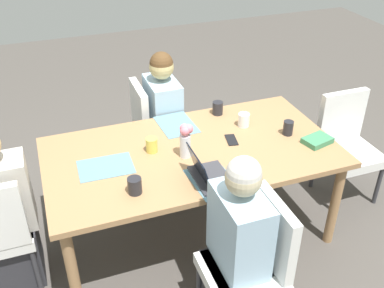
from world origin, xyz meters
The scene contains 20 objects.
ground_plane centered at (0.00, 0.00, 0.00)m, with size 10.00×10.00×0.00m, color #4C4742.
dining_table centered at (0.00, 0.00, 0.68)m, with size 2.04×1.08×0.75m.
person_head_left_left_near centered at (-1.29, 0.00, 0.53)m, with size 0.40×0.36×1.19m.
chair_near_left_mid centered at (0.07, -0.86, 0.50)m, with size 0.44×0.44×0.90m.
person_near_left_mid centered at (-0.01, -0.80, 0.53)m, with size 0.36×0.40×1.19m.
chair_far_left_far centered at (-0.05, 0.83, 0.50)m, with size 0.44×0.44×0.90m.
person_far_left_far centered at (0.02, 0.77, 0.53)m, with size 0.36×0.40×1.19m.
chair_head_right_right_near centered at (1.38, 0.05, 0.50)m, with size 0.44×0.44×0.90m.
flower_vase centered at (-0.07, -0.06, 0.90)m, with size 0.09×0.08×0.25m.
placemat_head_left_left_near centered at (-0.61, 0.00, 0.75)m, with size 0.36×0.26×0.00m, color slate.
placemat_near_left_mid centered at (0.00, -0.38, 0.75)m, with size 0.36×0.26×0.00m, color slate.
placemat_far_left_far centered at (0.01, 0.38, 0.75)m, with size 0.36×0.26×0.00m, color slate.
laptop_near_left_mid centered at (-0.03, -0.36, 0.80)m, with size 0.22×0.32×0.21m.
coffee_mug_near_left centered at (0.49, 0.19, 0.80)m, with size 0.09×0.09×0.10m, color white.
coffee_mug_near_right centered at (-0.49, -0.33, 0.80)m, with size 0.09×0.09×0.11m, color #232328.
coffee_mug_centre_left centered at (0.74, -0.04, 0.81)m, with size 0.07×0.07×0.11m, color #232328.
coffee_mug_centre_right centered at (0.37, 0.43, 0.80)m, with size 0.08×0.08×0.11m, color #232328.
coffee_mug_far_left centered at (-0.27, 0.08, 0.80)m, with size 0.08×0.08×0.10m, color #DBC64C.
book_red_cover centered at (0.88, -0.22, 0.77)m, with size 0.20×0.14×0.04m, color #3D7F56.
phone_black centered at (0.31, 0.02, 0.76)m, with size 0.15×0.07×0.01m, color black.
Camera 1 is at (-0.90, -2.48, 2.47)m, focal length 41.99 mm.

